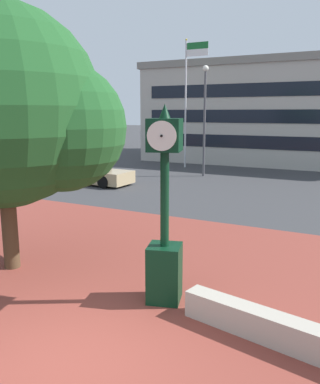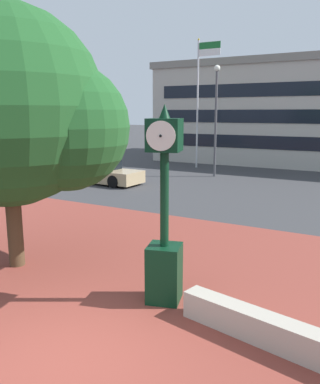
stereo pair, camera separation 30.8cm
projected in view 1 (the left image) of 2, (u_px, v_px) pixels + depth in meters
name	position (u px, v px, depth m)	size (l,w,h in m)	color
ground_plane	(65.00, 360.00, 6.21)	(200.00, 200.00, 0.00)	#38383A
plaza_brick_paving	(140.00, 299.00, 8.23)	(44.00, 12.64, 0.01)	brown
planter_wall	(270.00, 328.00, 6.67)	(3.20, 0.40, 0.50)	#ADA393
street_clock	(165.00, 225.00, 7.89)	(0.80, 0.80, 3.93)	black
plaza_tree	(14.00, 111.00, 9.23)	(5.03, 4.68, 6.24)	#4C3823
car_street_mid	(91.00, 173.00, 21.53)	(4.55, 1.92, 1.28)	tan
flagpole_primary	(188.00, 94.00, 26.99)	(1.61, 0.14, 8.54)	silver
civic_building	(289.00, 112.00, 32.06)	(20.68, 12.71, 7.50)	#B2ADA3
street_lamp_post	(205.00, 109.00, 23.37)	(0.36, 0.36, 6.41)	#4C4C51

